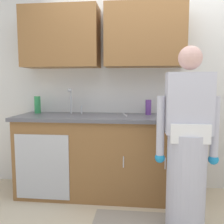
# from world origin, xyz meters

# --- Properties ---
(kitchen_wall_with_uppers) EXTENTS (4.80, 0.44, 2.70)m
(kitchen_wall_with_uppers) POSITION_xyz_m (-0.14, 0.99, 1.48)
(kitchen_wall_with_uppers) COLOR silver
(kitchen_wall_with_uppers) RESTS_ON ground
(counter_cabinet) EXTENTS (1.90, 0.62, 0.90)m
(counter_cabinet) POSITION_xyz_m (-0.55, 0.70, 0.45)
(counter_cabinet) COLOR brown
(counter_cabinet) RESTS_ON ground
(countertop) EXTENTS (1.96, 0.66, 0.04)m
(countertop) POSITION_xyz_m (-0.55, 0.70, 0.92)
(countertop) COLOR #595960
(countertop) RESTS_ON counter_cabinet
(sink) EXTENTS (0.50, 0.36, 0.35)m
(sink) POSITION_xyz_m (-0.90, 0.71, 0.93)
(sink) COLOR #B7BABF
(sink) RESTS_ON counter_cabinet
(person_at_sink) EXTENTS (0.55, 0.34, 1.62)m
(person_at_sink) POSITION_xyz_m (0.31, 0.04, 0.69)
(person_at_sink) COLOR white
(person_at_sink) RESTS_ON ground
(bottle_cleaner_spray) EXTENTS (0.08, 0.08, 0.21)m
(bottle_cleaner_spray) POSITION_xyz_m (-1.37, 0.84, 1.05)
(bottle_cleaner_spray) COLOR #2D8C4C
(bottle_cleaner_spray) RESTS_ON countertop
(bottle_water_short) EXTENTS (0.08, 0.08, 0.18)m
(bottle_water_short) POSITION_xyz_m (0.26, 0.84, 1.03)
(bottle_water_short) COLOR silver
(bottle_water_short) RESTS_ON countertop
(bottle_soap) EXTENTS (0.07, 0.07, 0.18)m
(bottle_soap) POSITION_xyz_m (-0.00, 0.85, 1.03)
(bottle_soap) COLOR #66388C
(bottle_soap) RESTS_ON countertop
(cup_by_sink) EXTENTS (0.08, 0.08, 0.11)m
(cup_by_sink) POSITION_xyz_m (0.16, 0.69, 0.99)
(cup_by_sink) COLOR white
(cup_by_sink) RESTS_ON countertop
(knife_on_counter) EXTENTS (0.07, 0.24, 0.01)m
(knife_on_counter) POSITION_xyz_m (-0.27, 0.79, 0.94)
(knife_on_counter) COLOR silver
(knife_on_counter) RESTS_ON countertop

